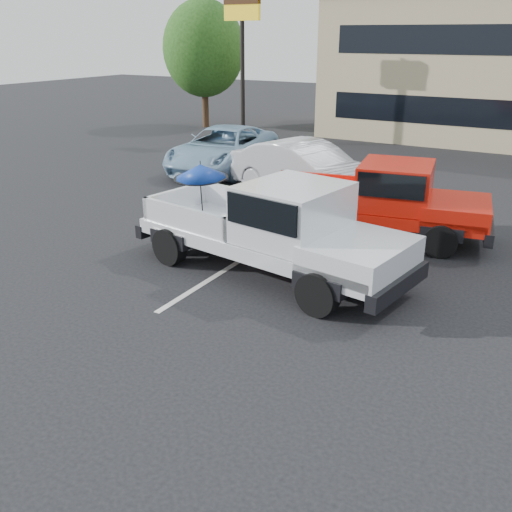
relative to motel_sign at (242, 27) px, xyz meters
The scene contains 8 objects.
ground 17.82m from the motel_sign, 54.46° to the right, with size 90.00×90.00×0.00m, color black.
stripe_left 14.65m from the motel_sign, 59.74° to the right, with size 0.12×5.00×0.01m, color silver.
motel_sign is the anchor object (origin of this frame).
tree_left 5.08m from the motel_sign, 143.13° to the left, with size 3.96×3.96×6.02m.
silver_pickup 14.97m from the motel_sign, 56.04° to the right, with size 5.93×2.86×2.06m.
red_pickup 13.24m from the motel_sign, 44.03° to the right, with size 5.55×2.71×1.75m.
silver_sedan 9.71m from the motel_sign, 47.24° to the right, with size 1.67×4.78×1.57m, color #B2B4BA.
blue_suv 6.53m from the motel_sign, 66.49° to the right, with size 2.42×5.25×1.46m, color #85A9C6.
Camera 1 is at (2.78, -7.17, 4.43)m, focal length 40.00 mm.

